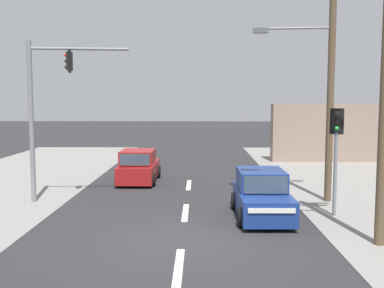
# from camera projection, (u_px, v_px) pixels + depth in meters

# --- Properties ---
(ground_plane) EXTENTS (140.00, 140.00, 0.00)m
(ground_plane) POSITION_uv_depth(u_px,v_px,m) (182.00, 240.00, 12.33)
(ground_plane) COLOR #28282B
(lane_dash_near) EXTENTS (0.20, 2.40, 0.01)m
(lane_dash_near) POSITION_uv_depth(u_px,v_px,m) (179.00, 266.00, 10.34)
(lane_dash_near) COLOR silver
(lane_dash_near) RESTS_ON ground
(lane_dash_mid) EXTENTS (0.20, 2.40, 0.01)m
(lane_dash_mid) POSITION_uv_depth(u_px,v_px,m) (185.00, 212.00, 15.32)
(lane_dash_mid) COLOR silver
(lane_dash_mid) RESTS_ON ground
(lane_dash_far) EXTENTS (0.20, 2.40, 0.01)m
(lane_dash_far) POSITION_uv_depth(u_px,v_px,m) (189.00, 185.00, 20.29)
(lane_dash_far) COLOR silver
(lane_dash_far) RESTS_ON ground
(utility_pole_foreground_right) EXTENTS (3.78, 0.61, 9.74)m
(utility_pole_foreground_right) POSITION_uv_depth(u_px,v_px,m) (382.00, 44.00, 11.37)
(utility_pole_foreground_right) COLOR brown
(utility_pole_foreground_right) RESTS_ON ground
(utility_pole_midground_right) EXTENTS (3.78, 0.44, 8.97)m
(utility_pole_midground_right) POSITION_uv_depth(u_px,v_px,m) (327.00, 72.00, 16.54)
(utility_pole_midground_right) COLOR brown
(utility_pole_midground_right) RESTS_ON ground
(traffic_signal_mast) EXTENTS (3.68, 0.52, 6.00)m
(traffic_signal_mast) POSITION_uv_depth(u_px,v_px,m) (46.00, 100.00, 16.54)
(traffic_signal_mast) COLOR slate
(traffic_signal_mast) RESTS_ON ground
(pedestal_signal_right_kerb) EXTENTS (0.43, 0.31, 3.56)m
(pedestal_signal_right_kerb) POSITION_uv_depth(u_px,v_px,m) (336.00, 144.00, 14.56)
(pedestal_signal_right_kerb) COLOR slate
(pedestal_signal_right_kerb) RESTS_ON ground
(shopfront_wall_far) EXTENTS (12.00, 1.00, 3.60)m
(shopfront_wall_far) POSITION_uv_depth(u_px,v_px,m) (368.00, 133.00, 27.90)
(shopfront_wall_far) COLOR gray
(shopfront_wall_far) RESTS_ON ground
(hatchback_crossing_left) EXTENTS (1.81, 3.66, 1.53)m
(hatchback_crossing_left) POSITION_uv_depth(u_px,v_px,m) (262.00, 196.00, 14.68)
(hatchback_crossing_left) COLOR navy
(hatchback_crossing_left) RESTS_ON ground
(hatchback_oncoming_mid) EXTENTS (1.81, 3.65, 1.53)m
(hatchback_oncoming_mid) POSITION_uv_depth(u_px,v_px,m) (139.00, 167.00, 20.96)
(hatchback_oncoming_mid) COLOR maroon
(hatchback_oncoming_mid) RESTS_ON ground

